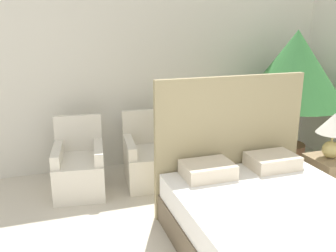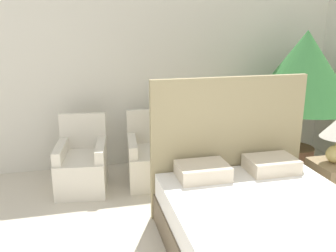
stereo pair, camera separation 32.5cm
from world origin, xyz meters
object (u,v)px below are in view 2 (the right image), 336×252
armchair_near_window_right (151,161)px  bed (273,234)px  armchair_near_window_left (82,167)px  nightstand (331,186)px  potted_palm (304,73)px

armchair_near_window_right → bed: bearing=-65.4°
armchair_near_window_left → nightstand: size_ratio=1.64×
bed → armchair_near_window_right: (-0.64, 1.88, -0.03)m
bed → potted_palm: bearing=53.4°
bed → armchair_near_window_left: bearing=128.3°
bed → armchair_near_window_left: bed is taller
bed → armchair_near_window_right: size_ratio=2.53×
potted_palm → nightstand: (-0.25, -1.09, -1.06)m
potted_palm → nightstand: potted_palm is taller
armchair_near_window_left → armchair_near_window_right: (0.85, 0.00, 0.00)m
armchair_near_window_left → nightstand: 2.83m
armchair_near_window_left → potted_palm: 3.03m
bed → nightstand: bearing=33.8°
bed → potted_palm: size_ratio=1.18×
armchair_near_window_right → armchair_near_window_left: bearing=-174.2°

